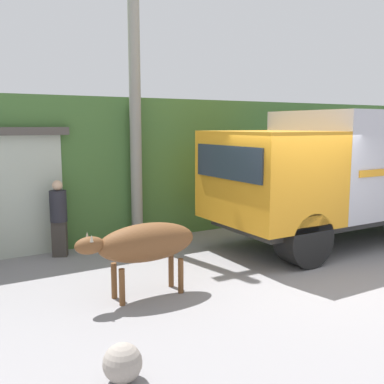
{
  "coord_description": "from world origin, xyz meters",
  "views": [
    {
      "loc": [
        -5.98,
        -5.8,
        2.69
      ],
      "look_at": [
        -2.06,
        0.86,
        1.53
      ],
      "focal_mm": 42.0,
      "sensor_mm": 36.0,
      "label": 1
    }
  ],
  "objects": [
    {
      "name": "ground_plane",
      "position": [
        0.0,
        0.0,
        0.0
      ],
      "size": [
        60.0,
        60.0,
        0.0
      ],
      "primitive_type": "plane",
      "color": "gray"
    },
    {
      "name": "hillside_embankment",
      "position": [
        0.0,
        6.97,
        1.65
      ],
      "size": [
        32.0,
        6.48,
        3.3
      ],
      "color": "#426B33",
      "rests_on": "ground_plane"
    },
    {
      "name": "cargo_truck",
      "position": [
        2.44,
        1.25,
        1.69
      ],
      "size": [
        6.68,
        2.53,
        2.99
      ],
      "rotation": [
        0.0,
        0.0,
        -0.01
      ],
      "color": "#2D2D2D",
      "rests_on": "ground_plane"
    },
    {
      "name": "brown_cow",
      "position": [
        -3.17,
        0.43,
        0.86
      ],
      "size": [
        1.96,
        0.6,
        1.17
      ],
      "rotation": [
        0.0,
        0.0,
        -0.05
      ],
      "color": "brown",
      "rests_on": "ground_plane"
    },
    {
      "name": "pedestrian_on_hill",
      "position": [
        -3.77,
        3.31,
        0.86
      ],
      "size": [
        0.46,
        0.46,
        1.58
      ],
      "rotation": [
        0.0,
        0.0,
        2.67
      ],
      "color": "#38332D",
      "rests_on": "ground_plane"
    },
    {
      "name": "utility_pole",
      "position": [
        -1.95,
        3.51,
        3.57
      ],
      "size": [
        0.9,
        0.26,
        6.94
      ],
      "color": "gray",
      "rests_on": "ground_plane"
    },
    {
      "name": "roadside_rock",
      "position": [
        -4.38,
        -1.64,
        0.21
      ],
      "size": [
        0.42,
        0.42,
        0.42
      ],
      "color": "gray",
      "rests_on": "ground_plane"
    }
  ]
}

